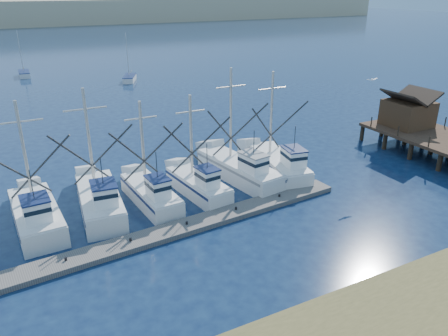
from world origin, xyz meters
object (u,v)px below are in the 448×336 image
Objects in this scene: floating_dock at (174,231)px; sailboat_near at (130,78)px; timber_pier at (436,130)px; sailboat_far at (24,74)px.

floating_dock is 52.45m from sailboat_near.
sailboat_far reaches higher than timber_pier.
sailboat_near and sailboat_far have the same top height.
sailboat_near is 20.53m from sailboat_far.
timber_pier is 2.47× the size of sailboat_far.
timber_pier is at bearing -0.13° from floating_dock.
sailboat_near reaches higher than timber_pier.
sailboat_near is 1.00× the size of sailboat_far.
sailboat_far is (-32.19, 61.80, -2.07)m from timber_pier.
sailboat_near is (-16.18, 48.94, -2.07)m from timber_pier.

